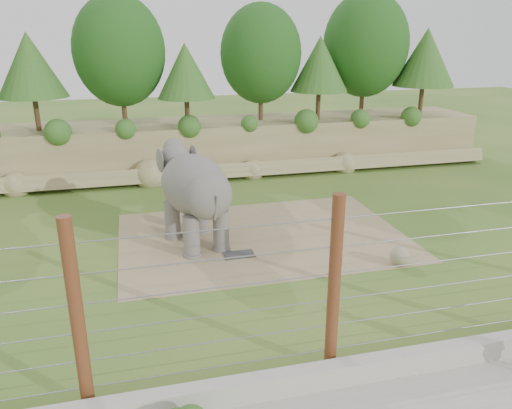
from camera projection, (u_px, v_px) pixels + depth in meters
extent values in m
plane|color=#3A6B22|center=(272.00, 276.00, 14.98)|extent=(90.00, 90.00, 0.00)
cube|color=olive|center=(205.00, 145.00, 26.48)|extent=(30.00, 4.00, 2.50)
cube|color=olive|center=(213.00, 173.00, 24.67)|extent=(30.00, 1.37, 1.07)
cylinder|color=#3F2B19|center=(37.00, 114.00, 23.49)|extent=(0.24, 0.24, 1.58)
sphere|color=#204B1A|center=(30.00, 67.00, 22.79)|extent=(3.60, 3.60, 3.60)
cylinder|color=#3F2B19|center=(124.00, 106.00, 24.82)|extent=(0.24, 0.24, 1.92)
sphere|color=#204B1A|center=(119.00, 51.00, 23.97)|extent=(4.40, 4.40, 4.40)
cylinder|color=#3F2B19|center=(187.00, 112.00, 24.51)|extent=(0.24, 0.24, 1.40)
sphere|color=#204B1A|center=(186.00, 72.00, 23.89)|extent=(3.20, 3.20, 3.20)
cylinder|color=#3F2B19|center=(261.00, 103.00, 26.29)|extent=(0.24, 0.24, 1.82)
sphere|color=#204B1A|center=(261.00, 54.00, 25.48)|extent=(4.16, 4.16, 4.16)
cylinder|color=#3F2B19|center=(318.00, 105.00, 26.49)|extent=(0.24, 0.24, 1.50)
sphere|color=#204B1A|center=(320.00, 65.00, 25.82)|extent=(3.44, 3.44, 3.44)
cylinder|color=#3F2B19|center=(362.00, 96.00, 28.02)|extent=(0.24, 0.24, 2.03)
sphere|color=#204B1A|center=(365.00, 45.00, 27.11)|extent=(4.64, 4.64, 4.64)
cylinder|color=#3F2B19|center=(421.00, 101.00, 27.68)|extent=(0.24, 0.24, 1.64)
sphere|color=#204B1A|center=(425.00, 59.00, 26.95)|extent=(3.76, 3.76, 3.76)
cube|color=#99835F|center=(263.00, 236.00, 17.84)|extent=(10.00, 7.00, 0.02)
cube|color=#262628|center=(239.00, 254.00, 16.34)|extent=(1.00, 0.60, 0.03)
sphere|color=gray|center=(400.00, 256.00, 15.54)|extent=(0.61, 0.61, 0.61)
cube|color=#ADAA9F|center=(339.00, 373.00, 10.32)|extent=(26.00, 0.35, 0.50)
cylinder|color=#622E17|center=(77.00, 319.00, 9.04)|extent=(0.26, 0.26, 4.00)
cylinder|color=#622E17|center=(334.00, 287.00, 10.21)|extent=(0.26, 0.26, 4.00)
cylinder|color=gray|center=(330.00, 349.00, 10.70)|extent=(20.00, 0.02, 0.02)
cylinder|color=gray|center=(332.00, 325.00, 10.50)|extent=(20.00, 0.02, 0.02)
cylinder|color=gray|center=(333.00, 300.00, 10.31)|extent=(20.00, 0.02, 0.02)
cylinder|color=gray|center=(335.00, 273.00, 10.11)|extent=(20.00, 0.02, 0.02)
cylinder|color=gray|center=(336.00, 246.00, 9.91)|extent=(20.00, 0.02, 0.02)
cylinder|color=gray|center=(338.00, 218.00, 9.72)|extent=(20.00, 0.02, 0.02)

